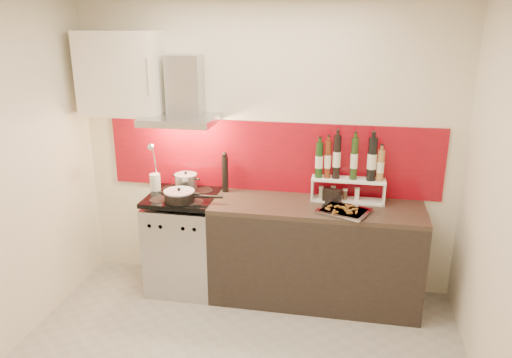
% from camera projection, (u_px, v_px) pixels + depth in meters
% --- Properties ---
extents(back_wall, '(3.40, 0.02, 2.60)m').
position_uv_depth(back_wall, '(265.00, 148.00, 4.47)').
color(back_wall, silver).
rests_on(back_wall, ground).
extents(backsplash, '(3.00, 0.02, 0.64)m').
position_uv_depth(backsplash, '(271.00, 157.00, 4.48)').
color(backsplash, maroon).
rests_on(backsplash, back_wall).
extents(range_stove, '(0.60, 0.60, 0.91)m').
position_uv_depth(range_stove, '(184.00, 243.00, 4.58)').
color(range_stove, '#B7B7BA').
rests_on(range_stove, ground).
extents(counter, '(1.80, 0.60, 0.90)m').
position_uv_depth(counter, '(315.00, 253.00, 4.37)').
color(counter, black).
rests_on(counter, ground).
extents(range_hood, '(0.62, 0.50, 0.61)m').
position_uv_depth(range_hood, '(183.00, 99.00, 4.31)').
color(range_hood, '#B7B7BA').
rests_on(range_hood, back_wall).
extents(upper_cabinet, '(0.70, 0.35, 0.72)m').
position_uv_depth(upper_cabinet, '(121.00, 73.00, 4.33)').
color(upper_cabinet, white).
rests_on(upper_cabinet, back_wall).
extents(stock_pot, '(0.21, 0.21, 0.18)m').
position_uv_depth(stock_pot, '(186.00, 182.00, 4.54)').
color(stock_pot, '#B7B7BA').
rests_on(stock_pot, range_stove).
extents(saute_pan, '(0.51, 0.27, 0.12)m').
position_uv_depth(saute_pan, '(180.00, 196.00, 4.28)').
color(saute_pan, black).
rests_on(saute_pan, range_stove).
extents(utensil_jar, '(0.10, 0.15, 0.47)m').
position_uv_depth(utensil_jar, '(155.00, 177.00, 4.51)').
color(utensil_jar, silver).
rests_on(utensil_jar, range_stove).
extents(pepper_mill, '(0.06, 0.06, 0.37)m').
position_uv_depth(pepper_mill, '(225.00, 173.00, 4.50)').
color(pepper_mill, black).
rests_on(pepper_mill, counter).
extents(step_shelf, '(0.63, 0.17, 0.58)m').
position_uv_depth(step_shelf, '(349.00, 171.00, 4.24)').
color(step_shelf, white).
rests_on(step_shelf, counter).
extents(caddy_box, '(0.16, 0.11, 0.13)m').
position_uv_depth(caddy_box, '(332.00, 196.00, 4.26)').
color(caddy_box, black).
rests_on(caddy_box, counter).
extents(baking_tray, '(0.48, 0.43, 0.03)m').
position_uv_depth(baking_tray, '(344.00, 211.00, 4.06)').
color(baking_tray, silver).
rests_on(baking_tray, counter).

